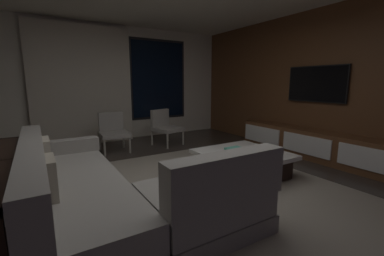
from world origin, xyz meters
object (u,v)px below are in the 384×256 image
Objects in this scene: sectional_couch at (107,195)px; accent_chair_near_window at (165,125)px; coffee_table at (243,163)px; mounted_tv at (316,84)px; accent_chair_by_curtain at (113,130)px; book_stack_on_coffee_table at (236,151)px; media_console at (315,146)px.

accent_chair_near_window is (1.90, 2.66, 0.14)m from sectional_couch.
coffee_table is at bearing -86.88° from accent_chair_near_window.
coffee_table is at bearing -175.84° from mounted_tv.
sectional_couch is 3.21× the size of accent_chair_by_curtain.
book_stack_on_coffee_table is 0.35× the size of accent_chair_near_window.
accent_chair_by_curtain is 0.25× the size of media_console.
mounted_tv is (0.18, 0.20, 1.10)m from media_console.
accent_chair_by_curtain is at bearing 177.70° from accent_chair_near_window.
sectional_couch is at bearing -174.06° from mounted_tv.
mounted_tv is at bearing -48.24° from accent_chair_near_window.
accent_chair_by_curtain is at bearing 139.85° from media_console.
accent_chair_by_curtain is 3.88m from media_console.
accent_chair_by_curtain is at bearing 143.81° from mounted_tv.
media_console is (2.96, -2.50, -0.18)m from accent_chair_by_curtain.
sectional_couch is 2.16× the size of coffee_table.
media_console is (3.73, 0.21, -0.04)m from sectional_couch.
accent_chair_near_window is (-0.00, 2.38, 0.03)m from book_stack_on_coffee_table.
mounted_tv is (3.14, -2.30, 0.92)m from accent_chair_by_curtain.
sectional_couch is 9.09× the size of book_stack_on_coffee_table.
sectional_couch reaches higher than coffee_table.
accent_chair_near_window is 3.16m from mounted_tv.
mounted_tv reaches higher than sectional_couch.
mounted_tv is at bearing 47.64° from media_console.
media_console reaches higher than coffee_table.
sectional_couch is at bearing -105.87° from accent_chair_by_curtain.
accent_chair_near_window is at bearing 90.07° from book_stack_on_coffee_table.
book_stack_on_coffee_table is 0.35× the size of accent_chair_by_curtain.
accent_chair_near_window is at bearing 54.48° from sectional_couch.
accent_chair_near_window is (-0.13, 2.39, 0.25)m from coffee_table.
mounted_tv is at bearing 3.64° from book_stack_on_coffee_table.
book_stack_on_coffee_table is 0.09× the size of media_console.
accent_chair_near_window is 1.00× the size of accent_chair_by_curtain.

